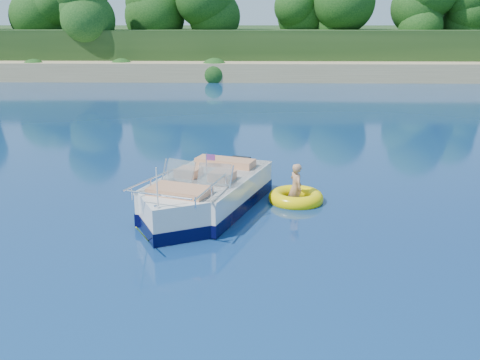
{
  "coord_description": "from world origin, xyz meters",
  "views": [
    {
      "loc": [
        3.06,
        -9.09,
        4.77
      ],
      "look_at": [
        2.69,
        4.04,
        0.85
      ],
      "focal_mm": 40.0,
      "sensor_mm": 36.0,
      "label": 1
    }
  ],
  "objects": [
    {
      "name": "motorboat",
      "position": [
        1.74,
        3.98,
        0.39
      ],
      "size": [
        3.4,
        5.77,
        2.0
      ],
      "rotation": [
        0.0,
        0.0,
        -0.35
      ],
      "color": "silver",
      "rests_on": "ground"
    },
    {
      "name": "ground",
      "position": [
        0.0,
        0.0,
        0.0
      ],
      "size": [
        160.0,
        160.0,
        0.0
      ],
      "primitive_type": "plane",
      "color": "#0A1C4A",
      "rests_on": "ground"
    },
    {
      "name": "boy",
      "position": [
        4.18,
        4.9,
        0.0
      ],
      "size": [
        0.63,
        0.83,
        1.5
      ],
      "primitive_type": "imported",
      "rotation": [
        0.0,
        -0.17,
        2.01
      ],
      "color": "tan",
      "rests_on": "ground"
    },
    {
      "name": "treeline",
      "position": [
        0.04,
        41.01,
        5.55
      ],
      "size": [
        150.0,
        7.12,
        8.19
      ],
      "color": "black",
      "rests_on": "ground"
    },
    {
      "name": "shoreline",
      "position": [
        0.0,
        63.77,
        0.98
      ],
      "size": [
        170.0,
        59.0,
        6.0
      ],
      "color": "#948256",
      "rests_on": "ground"
    },
    {
      "name": "tow_tube",
      "position": [
        4.2,
        4.87,
        0.1
      ],
      "size": [
        1.82,
        1.82,
        0.4
      ],
      "rotation": [
        0.0,
        0.0,
        0.23
      ],
      "color": "#FFDF04",
      "rests_on": "ground"
    }
  ]
}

